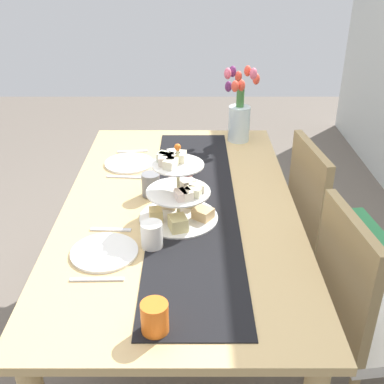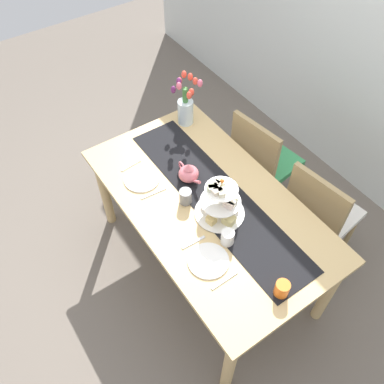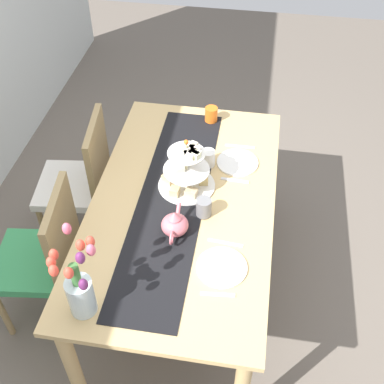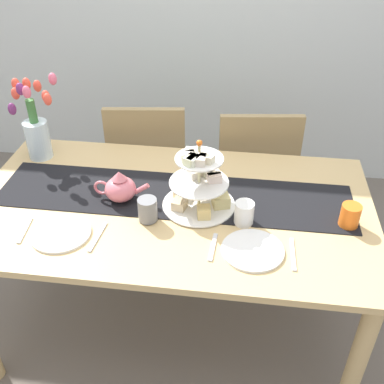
{
  "view_description": "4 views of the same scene",
  "coord_description": "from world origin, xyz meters",
  "views": [
    {
      "loc": [
        1.68,
        0.05,
        1.71
      ],
      "look_at": [
        0.08,
        0.05,
        0.86
      ],
      "focal_mm": 44.91,
      "sensor_mm": 36.0,
      "label": 1
    },
    {
      "loc": [
        1.23,
        -0.96,
        2.73
      ],
      "look_at": [
        -0.1,
        -0.05,
        0.79
      ],
      "focal_mm": 38.27,
      "sensor_mm": 36.0,
      "label": 2
    },
    {
      "loc": [
        -1.73,
        -0.33,
        2.55
      ],
      "look_at": [
        0.05,
        -0.04,
        0.79
      ],
      "focal_mm": 45.94,
      "sensor_mm": 36.0,
      "label": 3
    },
    {
      "loc": [
        0.29,
        -1.5,
        1.9
      ],
      "look_at": [
        0.09,
        -0.03,
        0.85
      ],
      "focal_mm": 42.87,
      "sensor_mm": 36.0,
      "label": 4
    }
  ],
  "objects": [
    {
      "name": "tulip_vase",
      "position": [
        -0.69,
        0.3,
        0.92
      ],
      "size": [
        0.21,
        0.18,
        0.41
      ],
      "color": "silver",
      "rests_on": "dining_table"
    },
    {
      "name": "table_runner",
      "position": [
        0.0,
        0.06,
        0.76
      ],
      "size": [
        1.5,
        0.34,
        0.0
      ],
      "primitive_type": "cube",
      "color": "black",
      "rests_on": "dining_table"
    },
    {
      "name": "dinner_plate_left",
      "position": [
        -0.39,
        -0.25,
        0.77
      ],
      "size": [
        0.23,
        0.23,
        0.01
      ],
      "primitive_type": "cylinder",
      "color": "white",
      "rests_on": "dining_table"
    },
    {
      "name": "mug_grey",
      "position": [
        -0.07,
        -0.12,
        0.81
      ],
      "size": [
        0.08,
        0.08,
        0.09
      ],
      "primitive_type": "cylinder",
      "color": "slate",
      "rests_on": "table_runner"
    },
    {
      "name": "mug_orange",
      "position": [
        0.71,
        -0.05,
        0.81
      ],
      "size": [
        0.08,
        0.08,
        0.09
      ],
      "primitive_type": "cylinder",
      "color": "orange",
      "rests_on": "dining_table"
    },
    {
      "name": "fork_left",
      "position": [
        -0.53,
        -0.25,
        0.76
      ],
      "size": [
        0.03,
        0.15,
        0.01
      ],
      "primitive_type": "cube",
      "rotation": [
        0.0,
        0.0,
        0.1
      ],
      "color": "silver",
      "rests_on": "dining_table"
    },
    {
      "name": "mug_white_text",
      "position": [
        0.3,
        -0.09,
        0.81
      ],
      "size": [
        0.08,
        0.08,
        0.09
      ],
      "primitive_type": "cylinder",
      "color": "white",
      "rests_on": "dining_table"
    },
    {
      "name": "chair_right",
      "position": [
        0.35,
        0.69,
        0.5
      ],
      "size": [
        0.47,
        0.47,
        0.91
      ],
      "color": "#9C8254",
      "rests_on": "ground_plane"
    },
    {
      "name": "chair_left",
      "position": [
        -0.25,
        0.69,
        0.5
      ],
      "size": [
        0.47,
        0.47,
        0.91
      ],
      "color": "#9C8254",
      "rests_on": "ground_plane"
    },
    {
      "name": "ground_plane",
      "position": [
        0.0,
        0.0,
        0.0
      ],
      "size": [
        8.0,
        8.0,
        0.0
      ],
      "primitive_type": "plane",
      "color": "#6B6056"
    },
    {
      "name": "tiered_cake_stand",
      "position": [
        0.12,
        0.0,
        0.86
      ],
      "size": [
        0.3,
        0.3,
        0.3
      ],
      "color": "beige",
      "rests_on": "table_runner"
    },
    {
      "name": "fork_right",
      "position": [
        0.2,
        -0.25,
        0.76
      ],
      "size": [
        0.02,
        0.15,
        0.01
      ],
      "primitive_type": "cube",
      "rotation": [
        0.0,
        0.0,
        -0.05
      ],
      "color": "silver",
      "rests_on": "dining_table"
    },
    {
      "name": "dinner_plate_right",
      "position": [
        0.34,
        -0.25,
        0.77
      ],
      "size": [
        0.23,
        0.23,
        0.01
      ],
      "primitive_type": "cylinder",
      "color": "white",
      "rests_on": "dining_table"
    },
    {
      "name": "knife_right",
      "position": [
        0.49,
        -0.25,
        0.76
      ],
      "size": [
        0.02,
        0.17,
        0.01
      ],
      "primitive_type": "cube",
      "rotation": [
        0.0,
        0.0,
        0.02
      ],
      "color": "silver",
      "rests_on": "dining_table"
    },
    {
      "name": "teapot",
      "position": [
        -0.21,
        0.0,
        0.82
      ],
      "size": [
        0.24,
        0.13,
        0.14
      ],
      "color": "#D66B75",
      "rests_on": "table_runner"
    },
    {
      "name": "knife_left",
      "position": [
        -0.24,
        -0.25,
        0.76
      ],
      "size": [
        0.03,
        0.17,
        0.01
      ],
      "primitive_type": "cube",
      "rotation": [
        0.0,
        0.0,
        -0.08
      ],
      "color": "silver",
      "rests_on": "dining_table"
    },
    {
      "name": "dining_table",
      "position": [
        0.0,
        0.0,
        0.66
      ],
      "size": [
        1.67,
        0.93,
        0.76
      ],
      "color": "tan",
      "rests_on": "ground_plane"
    }
  ]
}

